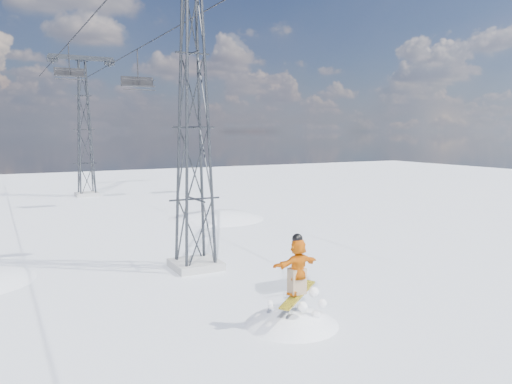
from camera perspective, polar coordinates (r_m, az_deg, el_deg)
ground at (r=12.84m, az=3.13°, el=-17.68°), size 120.00×120.00×0.00m
snow_terrain at (r=34.63m, az=-24.37°, el=-19.26°), size 39.00×37.00×22.00m
lift_tower_near at (r=19.24m, az=-7.14°, el=7.24°), size 5.20×1.80×11.43m
lift_tower_far at (r=43.53m, az=-19.01°, el=6.71°), size 5.20×1.80×11.43m
haul_cables at (r=30.77m, az=-15.29°, el=17.00°), size 4.46×51.00×0.06m
snowboarder_jump at (r=15.11m, az=4.02°, el=-20.64°), size 4.40×4.40×6.58m
lift_chair_mid at (r=35.54m, az=-13.35°, el=12.09°), size 2.21×0.64×2.74m
lift_chair_far at (r=34.55m, az=-20.55°, el=12.63°), size 1.83×0.53×2.26m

